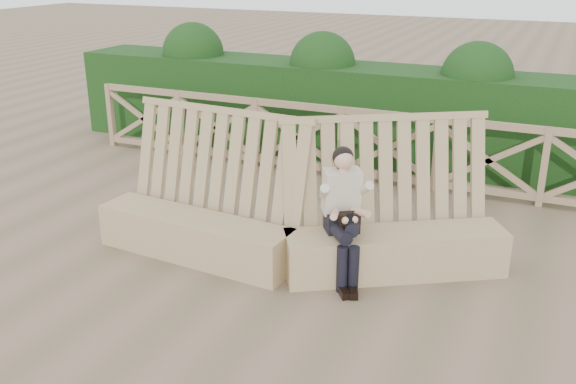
% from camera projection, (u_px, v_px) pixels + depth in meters
% --- Properties ---
extents(ground, '(60.00, 60.00, 0.00)m').
position_uv_depth(ground, '(289.00, 290.00, 6.54)').
color(ground, brown).
rests_on(ground, ground).
extents(bench, '(4.46, 1.89, 1.62)m').
position_uv_depth(bench, '(293.00, 228.00, 7.00)').
color(bench, '#967C55').
rests_on(bench, ground).
extents(woman, '(0.65, 0.83, 1.40)m').
position_uv_depth(woman, '(344.00, 209.00, 6.56)').
color(woman, black).
rests_on(woman, ground).
extents(guardrail, '(10.10, 0.09, 1.10)m').
position_uv_depth(guardrail, '(387.00, 148.00, 9.34)').
color(guardrail, olive).
rests_on(guardrail, ground).
extents(hedge, '(12.00, 1.20, 1.50)m').
position_uv_depth(hedge, '(408.00, 117.00, 10.29)').
color(hedge, black).
rests_on(hedge, ground).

